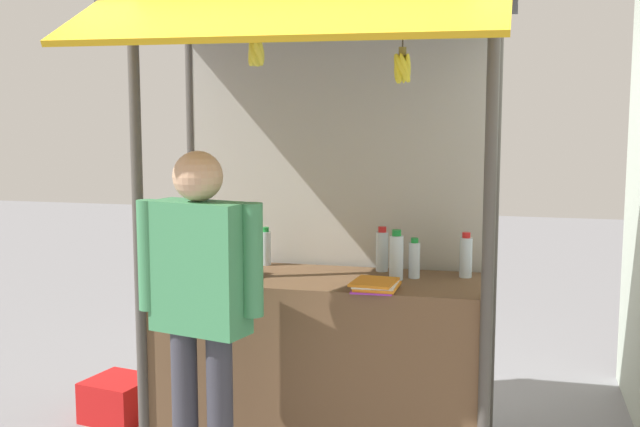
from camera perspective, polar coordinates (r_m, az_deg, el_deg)
stall_counter at (r=4.48m, az=0.00°, el=-10.39°), size 1.81×0.67×0.93m
stall_structure at (r=4.34m, az=0.24°, el=4.85°), size 2.01×1.47×2.74m
water_bottle_left at (r=4.35m, az=6.76°, el=-3.27°), size 0.06×0.06×0.22m
water_bottle_right at (r=4.69m, az=-3.92°, el=-2.43°), size 0.06×0.06×0.22m
water_bottle_far_right at (r=4.29m, az=5.48°, el=-3.07°), size 0.08×0.08×0.27m
water_bottle_mid_left at (r=4.51m, az=4.46°, el=-2.65°), size 0.07×0.07×0.25m
water_bottle_front_right at (r=4.41m, az=10.39°, el=-3.03°), size 0.07×0.07×0.25m
magazine_stack_back_right at (r=4.39m, az=-6.03°, el=-4.01°), size 0.23×0.25×0.08m
magazine_stack_back_left at (r=4.07m, az=3.99°, el=-5.13°), size 0.24×0.28×0.04m
banana_bunch_inner_left at (r=3.75m, az=5.91°, el=10.37°), size 0.10×0.09×0.30m
banana_bunch_inner_right at (r=3.92m, az=-4.60°, el=11.36°), size 0.10×0.09×0.22m
vendor_person at (r=3.82m, az=-8.57°, el=-5.41°), size 0.62×0.31×1.65m
plastic_crate at (r=5.03m, az=-14.18°, el=-12.73°), size 0.41×0.41×0.25m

